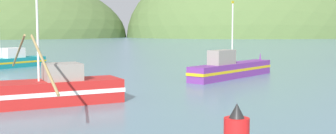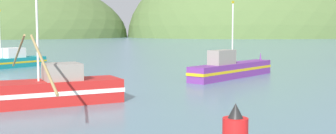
% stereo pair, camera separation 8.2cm
% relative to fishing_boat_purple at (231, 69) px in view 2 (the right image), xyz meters
% --- Properties ---
extents(hill_far_center, '(148.82, 119.05, 93.00)m').
position_rel_fishing_boat_purple_xyz_m(hill_far_center, '(99.46, 190.89, -0.79)').
color(hill_far_center, '#516B38').
rests_on(hill_far_center, ground).
extents(fishing_boat_purple, '(10.03, 7.65, 6.51)m').
position_rel_fishing_boat_purple_xyz_m(fishing_boat_purple, '(0.00, 0.00, 0.00)').
color(fishing_boat_purple, '#6B2D84').
rests_on(fishing_boat_purple, ground).
extents(fishing_boat_red, '(10.30, 14.34, 6.25)m').
position_rel_fishing_boat_purple_xyz_m(fishing_boat_red, '(-15.76, -9.21, -0.02)').
color(fishing_boat_red, red).
rests_on(fishing_boat_red, ground).
extents(fishing_boat_teal, '(9.00, 8.15, 6.22)m').
position_rel_fishing_boat_purple_xyz_m(fishing_boat_teal, '(-19.76, 15.07, -0.10)').
color(fishing_boat_teal, '#147F84').
rests_on(fishing_boat_teal, ground).
extents(channel_buoy, '(0.86, 0.86, 1.64)m').
position_rel_fishing_boat_purple_xyz_m(channel_buoy, '(-8.78, -19.92, -0.10)').
color(channel_buoy, red).
rests_on(channel_buoy, ground).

